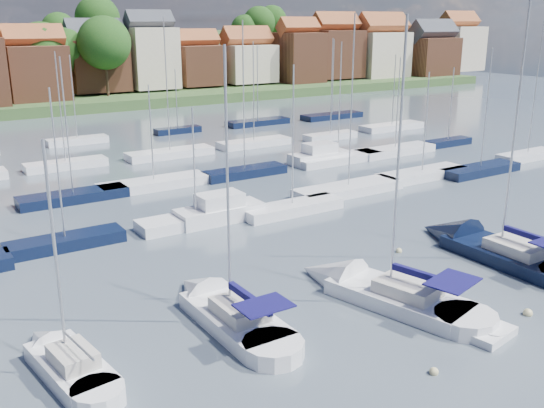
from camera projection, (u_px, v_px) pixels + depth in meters
ground at (177, 164)px, 66.53m from camera, size 260.00×260.00×0.00m
sailboat_left at (223, 310)px, 32.18m from camera, size 3.06×11.29×15.32m
sailboat_centre at (374, 291)px, 34.52m from camera, size 6.29×12.84×16.83m
sailboat_navy at (485, 248)px, 41.04m from camera, size 3.60×13.47×18.55m
sailboat_far at (64, 363)px, 27.25m from camera, size 3.40×8.79×11.49m
tender at (494, 335)px, 29.92m from camera, size 2.76×1.62×0.56m
buoy_b at (434, 374)px, 27.02m from camera, size 0.42×0.42×0.42m
buoy_c at (418, 325)px, 31.36m from camera, size 0.42×0.42×0.42m
buoy_d at (528, 315)px, 32.44m from camera, size 0.51×0.51×0.51m
buoy_e at (399, 252)px, 41.20m from camera, size 0.41×0.41×0.41m
buoy_g at (392, 310)px, 32.99m from camera, size 0.45×0.45×0.45m
marina_field at (213, 167)px, 63.48m from camera, size 79.62×41.41×15.93m
far_shore_town at (21, 68)px, 141.03m from camera, size 212.46×90.00×22.27m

